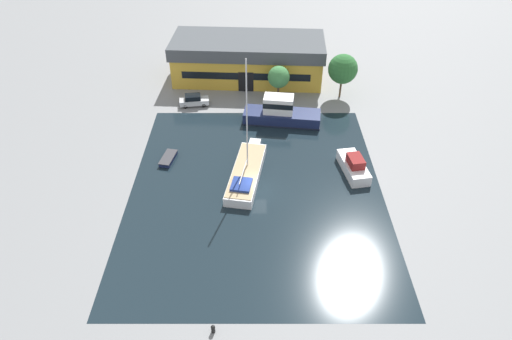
{
  "coord_description": "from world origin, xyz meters",
  "views": [
    {
      "loc": [
        -0.03,
        -40.84,
        34.64
      ],
      "look_at": [
        0.0,
        2.67,
        1.0
      ],
      "focal_mm": 32.0,
      "sensor_mm": 36.0,
      "label": 1
    }
  ],
  "objects_px": {
    "parked_car": "(194,100)",
    "cabin_boat": "(353,166)",
    "sailboat_moored": "(246,172)",
    "small_dinghy": "(168,158)",
    "quay_tree_by_water": "(343,69)",
    "motor_cruiser": "(281,113)",
    "warehouse_building": "(248,58)",
    "quay_tree_near_building": "(278,77)"
  },
  "relations": [
    {
      "from": "quay_tree_near_building",
      "to": "sailboat_moored",
      "type": "distance_m",
      "value": 20.53
    },
    {
      "from": "parked_car",
      "to": "cabin_boat",
      "type": "height_order",
      "value": "cabin_boat"
    },
    {
      "from": "quay_tree_near_building",
      "to": "motor_cruiser",
      "type": "relative_size",
      "value": 0.46
    },
    {
      "from": "parked_car",
      "to": "cabin_boat",
      "type": "distance_m",
      "value": 27.05
    },
    {
      "from": "parked_car",
      "to": "motor_cruiser",
      "type": "height_order",
      "value": "motor_cruiser"
    },
    {
      "from": "quay_tree_near_building",
      "to": "motor_cruiser",
      "type": "distance_m",
      "value": 7.39
    },
    {
      "from": "cabin_boat",
      "to": "sailboat_moored",
      "type": "bearing_deg",
      "value": 174.24
    },
    {
      "from": "warehouse_building",
      "to": "quay_tree_by_water",
      "type": "xyz_separation_m",
      "value": [
        14.42,
        -6.8,
        1.31
      ]
    },
    {
      "from": "small_dinghy",
      "to": "sailboat_moored",
      "type": "bearing_deg",
      "value": 172.75
    },
    {
      "from": "quay_tree_by_water",
      "to": "parked_car",
      "type": "height_order",
      "value": "quay_tree_by_water"
    },
    {
      "from": "motor_cruiser",
      "to": "warehouse_building",
      "type": "bearing_deg",
      "value": 26.17
    },
    {
      "from": "warehouse_building",
      "to": "motor_cruiser",
      "type": "relative_size",
      "value": 2.22
    },
    {
      "from": "quay_tree_near_building",
      "to": "small_dinghy",
      "type": "bearing_deg",
      "value": -131.65
    },
    {
      "from": "quay_tree_near_building",
      "to": "motor_cruiser",
      "type": "xyz_separation_m",
      "value": [
        0.08,
        -7.08,
        -2.1
      ]
    },
    {
      "from": "warehouse_building",
      "to": "sailboat_moored",
      "type": "distance_m",
      "value": 27.12
    },
    {
      "from": "motor_cruiser",
      "to": "small_dinghy",
      "type": "height_order",
      "value": "motor_cruiser"
    },
    {
      "from": "parked_car",
      "to": "cabin_boat",
      "type": "relative_size",
      "value": 0.7
    },
    {
      "from": "quay_tree_by_water",
      "to": "cabin_boat",
      "type": "height_order",
      "value": "quay_tree_by_water"
    },
    {
      "from": "quay_tree_by_water",
      "to": "small_dinghy",
      "type": "bearing_deg",
      "value": -145.28
    },
    {
      "from": "cabin_boat",
      "to": "small_dinghy",
      "type": "bearing_deg",
      "value": 164.26
    },
    {
      "from": "parked_car",
      "to": "sailboat_moored",
      "type": "distance_m",
      "value": 19.34
    },
    {
      "from": "quay_tree_by_water",
      "to": "parked_car",
      "type": "relative_size",
      "value": 1.5
    },
    {
      "from": "warehouse_building",
      "to": "sailboat_moored",
      "type": "xyz_separation_m",
      "value": [
        0.16,
        -26.99,
        -2.66
      ]
    },
    {
      "from": "warehouse_building",
      "to": "small_dinghy",
      "type": "height_order",
      "value": "warehouse_building"
    },
    {
      "from": "quay_tree_near_building",
      "to": "sailboat_moored",
      "type": "relative_size",
      "value": 0.35
    },
    {
      "from": "quay_tree_by_water",
      "to": "sailboat_moored",
      "type": "distance_m",
      "value": 25.04
    },
    {
      "from": "sailboat_moored",
      "to": "parked_car",
      "type": "bearing_deg",
      "value": 124.71
    },
    {
      "from": "quay_tree_by_water",
      "to": "sailboat_moored",
      "type": "height_order",
      "value": "sailboat_moored"
    },
    {
      "from": "quay_tree_near_building",
      "to": "parked_car",
      "type": "relative_size",
      "value": 1.14
    },
    {
      "from": "small_dinghy",
      "to": "cabin_boat",
      "type": "height_order",
      "value": "cabin_boat"
    },
    {
      "from": "warehouse_building",
      "to": "cabin_boat",
      "type": "relative_size",
      "value": 3.82
    },
    {
      "from": "warehouse_building",
      "to": "quay_tree_by_water",
      "type": "bearing_deg",
      "value": -21.91
    },
    {
      "from": "small_dinghy",
      "to": "cabin_boat",
      "type": "relative_size",
      "value": 0.56
    },
    {
      "from": "parked_car",
      "to": "cabin_boat",
      "type": "bearing_deg",
      "value": 44.14
    },
    {
      "from": "quay_tree_by_water",
      "to": "motor_cruiser",
      "type": "xyz_separation_m",
      "value": [
        -9.59,
        -7.47,
        -3.23
      ]
    },
    {
      "from": "parked_car",
      "to": "sailboat_moored",
      "type": "xyz_separation_m",
      "value": [
        8.26,
        -17.49,
        -0.15
      ]
    },
    {
      "from": "sailboat_moored",
      "to": "motor_cruiser",
      "type": "distance_m",
      "value": 13.57
    },
    {
      "from": "quay_tree_by_water",
      "to": "motor_cruiser",
      "type": "bearing_deg",
      "value": -142.08
    },
    {
      "from": "quay_tree_by_water",
      "to": "sailboat_moored",
      "type": "relative_size",
      "value": 0.46
    },
    {
      "from": "sailboat_moored",
      "to": "warehouse_building",
      "type": "bearing_deg",
      "value": 99.77
    },
    {
      "from": "warehouse_building",
      "to": "sailboat_moored",
      "type": "height_order",
      "value": "sailboat_moored"
    },
    {
      "from": "cabin_boat",
      "to": "parked_car",
      "type": "bearing_deg",
      "value": 132.48
    }
  ]
}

